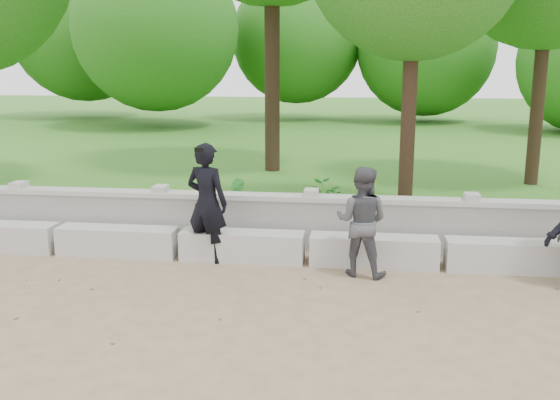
{
  "coord_description": "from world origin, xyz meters",
  "views": [
    {
      "loc": [
        2.78,
        -7.15,
        2.95
      ],
      "look_at": [
        1.58,
        1.95,
        0.96
      ],
      "focal_mm": 40.0,
      "sensor_mm": 36.0,
      "label": 1
    }
  ],
  "objects": [
    {
      "name": "concrete_bench",
      "position": [
        0.0,
        1.9,
        0.22
      ],
      "size": [
        11.9,
        0.45,
        0.45
      ],
      "color": "#B9B6AF",
      "rests_on": "ground"
    },
    {
      "name": "ground",
      "position": [
        0.0,
        0.0,
        0.0
      ],
      "size": [
        80.0,
        80.0,
        0.0
      ],
      "primitive_type": "plane",
      "color": "#987C5D",
      "rests_on": "ground"
    },
    {
      "name": "shrub_b",
      "position": [
        0.48,
        4.14,
        0.55
      ],
      "size": [
        0.42,
        0.43,
        0.61
      ],
      "primitive_type": "imported",
      "rotation": [
        0.0,
        0.0,
        2.24
      ],
      "color": "#2F892E",
      "rests_on": "lawn"
    },
    {
      "name": "shrub_c",
      "position": [
        2.17,
        4.15,
        0.56
      ],
      "size": [
        0.63,
        0.57,
        0.62
      ],
      "primitive_type": "imported",
      "rotation": [
        0.0,
        0.0,
        3.32
      ],
      "color": "#2F892E",
      "rests_on": "lawn"
    },
    {
      "name": "parapet_wall",
      "position": [
        0.0,
        2.6,
        0.46
      ],
      "size": [
        12.5,
        0.35,
        0.9
      ],
      "color": "#AEABA4",
      "rests_on": "ground"
    },
    {
      "name": "man_main",
      "position": [
        0.49,
        1.8,
        0.91
      ],
      "size": [
        0.77,
        0.71,
        1.83
      ],
      "color": "black",
      "rests_on": "ground"
    },
    {
      "name": "visitor_left",
      "position": [
        2.81,
        1.46,
        0.79
      ],
      "size": [
        0.89,
        0.76,
        1.57
      ],
      "color": "#45454A",
      "rests_on": "ground"
    },
    {
      "name": "lawn",
      "position": [
        0.0,
        14.0,
        0.12
      ],
      "size": [
        40.0,
        22.0,
        0.25
      ],
      "primitive_type": "cube",
      "color": "#24631C",
      "rests_on": "ground"
    }
  ]
}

